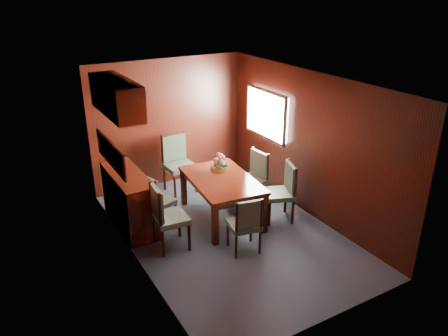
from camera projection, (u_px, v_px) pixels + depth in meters
ground at (229, 232)px, 6.90m from camera, size 4.50×4.50×0.00m
room_shell at (212, 129)px, 6.48m from camera, size 3.06×4.52×2.41m
sideboard at (129, 200)px, 6.95m from camera, size 0.48×1.40×0.90m
dining_table at (222, 184)px, 7.09m from camera, size 1.11×1.62×0.72m
chair_left_near at (165, 214)px, 6.29m from camera, size 0.50×0.52×1.02m
chair_left_far at (155, 198)px, 6.87m from camera, size 0.52×0.54×0.91m
chair_right_near at (283, 189)px, 7.09m from camera, size 0.58×0.60×0.99m
chair_right_far at (254, 175)px, 7.62m from camera, size 0.49×0.50×0.97m
chair_head at (246, 222)px, 6.20m from camera, size 0.49×0.48×0.89m
chair_foot at (177, 160)px, 8.10m from camera, size 0.54×0.52×1.08m
flower_centerpiece at (220, 163)px, 7.30m from camera, size 0.29×0.29×0.29m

